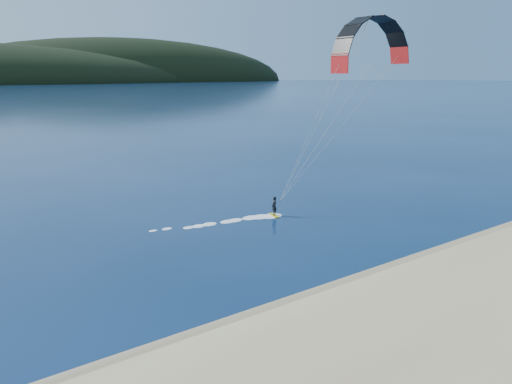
% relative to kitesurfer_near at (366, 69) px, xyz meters
% --- Properties ---
extents(ground, '(1800.00, 1800.00, 0.00)m').
position_rel_kitesurfer_near_xyz_m(ground, '(-15.99, -15.38, -12.37)').
color(ground, '#071F39').
rests_on(ground, ground).
extents(wet_sand, '(220.00, 2.50, 0.10)m').
position_rel_kitesurfer_near_xyz_m(wet_sand, '(-15.99, -10.88, -12.32)').
color(wet_sand, '#8A7350').
rests_on(wet_sand, ground).
extents(kitesurfer_near, '(22.27, 6.00, 15.26)m').
position_rel_kitesurfer_near_xyz_m(kitesurfer_near, '(0.00, 0.00, 0.00)').
color(kitesurfer_near, gold).
rests_on(kitesurfer_near, ground).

